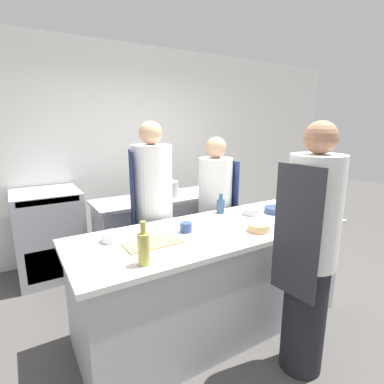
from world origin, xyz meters
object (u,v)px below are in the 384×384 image
(bowl_prep_small, at_px, (276,210))
(cup, at_px, (186,227))
(bottle_vinegar, at_px, (289,200))
(oven_range, at_px, (50,234))
(bowl_mixing_large, at_px, (252,211))
(chef_at_stove, at_px, (215,210))
(chef_at_pass_far, at_px, (153,213))
(bottle_olive_oil, at_px, (144,248))
(stockpot, at_px, (167,189))
(bowl_ceramic_blue, at_px, (259,227))
(bottle_wine, at_px, (221,205))
(chef_at_prep_near, at_px, (309,254))
(bowl_wooden_salad, at_px, (113,237))

(bowl_prep_small, xyz_separation_m, cup, (-1.03, 0.00, 0.01))
(bottle_vinegar, bearing_deg, oven_range, 141.91)
(bowl_mixing_large, height_order, cup, cup)
(chef_at_stove, distance_m, cup, 0.98)
(bottle_vinegar, xyz_separation_m, bowl_prep_small, (-0.20, -0.02, -0.07))
(chef_at_pass_far, height_order, bottle_olive_oil, chef_at_pass_far)
(chef_at_stove, relative_size, stockpot, 6.09)
(bowl_prep_small, height_order, stockpot, stockpot)
(chef_at_pass_far, distance_m, cup, 0.63)
(oven_range, xyz_separation_m, bowl_ceramic_blue, (1.39, -1.97, 0.42))
(bottle_wine, relative_size, bowl_mixing_large, 1.16)
(chef_at_prep_near, xyz_separation_m, chef_at_pass_far, (-0.52, 1.43, -0.01))
(bowl_ceramic_blue, bearing_deg, bowl_wooden_salad, 158.98)
(oven_range, height_order, bottle_olive_oil, bottle_olive_oil)
(bottle_vinegar, xyz_separation_m, bottle_wine, (-0.68, 0.26, -0.02))
(chef_at_stove, bearing_deg, bottle_vinegar, 48.18)
(bottle_olive_oil, height_order, bowl_wooden_salad, bottle_olive_oil)
(bowl_mixing_large, bearing_deg, bowl_ceramic_blue, -125.19)
(bottle_olive_oil, height_order, bottle_vinegar, bottle_olive_oil)
(bottle_vinegar, relative_size, bowl_wooden_salad, 1.38)
(bottle_olive_oil, relative_size, bottle_vinegar, 1.19)
(chef_at_prep_near, xyz_separation_m, bottle_olive_oil, (-1.02, 0.44, 0.11))
(bottle_wine, height_order, bowl_mixing_large, bottle_wine)
(bottle_vinegar, height_order, bottle_wine, bottle_vinegar)
(bowl_prep_small, xyz_separation_m, bowl_ceramic_blue, (-0.51, -0.30, 0.00))
(bowl_prep_small, height_order, bowl_ceramic_blue, bowl_ceramic_blue)
(bottle_olive_oil, distance_m, bowl_ceramic_blue, 1.04)
(chef_at_stove, height_order, stockpot, chef_at_stove)
(chef_at_stove, xyz_separation_m, bowl_ceramic_blue, (-0.22, -0.92, 0.12))
(bowl_wooden_salad, height_order, stockpot, stockpot)
(bowl_mixing_large, bearing_deg, bowl_prep_small, -18.73)
(chef_at_stove, xyz_separation_m, bottle_vinegar, (0.50, -0.60, 0.18))
(chef_at_prep_near, xyz_separation_m, cup, (-0.50, 0.81, 0.04))
(bowl_wooden_salad, bearing_deg, bowl_prep_small, -4.35)
(bowl_ceramic_blue, distance_m, cup, 0.60)
(bowl_mixing_large, bearing_deg, chef_at_prep_near, -107.81)
(bowl_ceramic_blue, xyz_separation_m, bowl_wooden_salad, (-1.09, 0.42, 0.00))
(bottle_olive_oil, distance_m, cup, 0.63)
(bottle_vinegar, relative_size, bowl_prep_small, 1.08)
(chef_at_prep_near, height_order, chef_at_pass_far, chef_at_pass_far)
(cup, bearing_deg, bottle_vinegar, 0.76)
(oven_range, xyz_separation_m, bottle_olive_oil, (0.36, -2.03, 0.50))
(bowl_prep_small, relative_size, stockpot, 0.83)
(chef_at_prep_near, height_order, bowl_prep_small, chef_at_prep_near)
(bottle_olive_oil, height_order, bowl_ceramic_blue, bottle_olive_oil)
(oven_range, xyz_separation_m, bottle_wine, (1.43, -1.39, 0.47))
(chef_at_stove, xyz_separation_m, chef_at_pass_far, (-0.76, 0.01, 0.08))
(bowl_mixing_large, distance_m, bowl_ceramic_blue, 0.46)
(bowl_prep_small, xyz_separation_m, bowl_wooden_salad, (-1.60, 0.12, 0.01))
(bottle_vinegar, distance_m, cup, 1.24)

